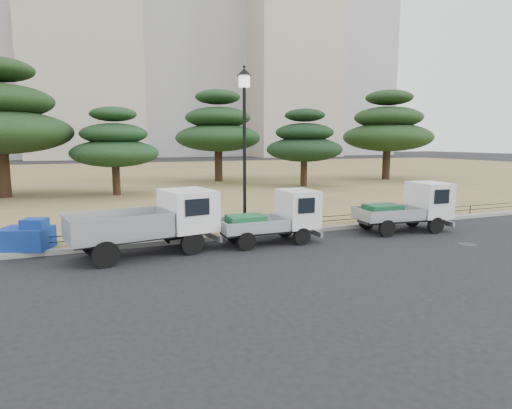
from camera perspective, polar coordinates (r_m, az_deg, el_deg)
name	(u,v)px	position (r m, az deg, el deg)	size (l,w,h in m)	color
ground	(280,254)	(13.44, 3.17, -6.66)	(220.00, 220.00, 0.00)	black
lawn	(147,177)	(42.86, -14.29, 3.59)	(120.00, 56.00, 0.15)	olive
curb	(250,235)	(15.75, -0.81, -4.10)	(120.00, 0.25, 0.16)	gray
truck_large	(153,220)	(13.71, -13.60, -1.97)	(4.68, 2.50, 1.94)	black
truck_kei_front	(276,217)	(14.80, 2.68, -1.69)	(3.41, 1.49, 1.80)	black
truck_kei_rear	(409,207)	(17.73, 19.72, -0.34)	(3.74, 1.87, 1.89)	black
street_lamp	(244,123)	(15.64, -1.56, 10.78)	(0.53, 0.53, 5.90)	black
pipe_fence	(249,225)	(15.81, -1.00, -2.72)	(38.00, 0.04, 0.40)	black
tarp_pile	(27,237)	(15.18, -28.26, -3.83)	(1.74, 1.53, 0.97)	navy
manhole	(467,244)	(16.35, 26.32, -4.79)	(0.60, 0.60, 0.01)	#2D2D30
pine_center_left	(115,145)	(28.17, -18.33, 7.60)	(5.36, 5.36, 5.45)	black
pine_center_right	(218,129)	(36.28, -5.08, 10.03)	(7.13, 7.13, 7.56)	black
pine_east_near	(304,142)	(32.32, 6.46, 8.30)	(5.67, 5.67, 5.73)	black
pine_east_far	(388,128)	(39.62, 17.16, 9.67)	(7.70, 7.70, 7.73)	black
tower_center_left	(80,20)	(99.70, -22.40, 21.75)	(22.00, 20.00, 55.00)	#AAA08C
tower_east	(289,53)	(106.21, 4.38, 19.53)	(20.00, 18.00, 48.00)	#AAA08C
tower_far_east	(337,20)	(124.01, 10.81, 23.00)	(24.00, 20.00, 70.00)	#A0A0A5
radio_tower	(393,40)	(126.77, 17.74, 20.13)	(1.80, 1.80, 63.00)	#D83F33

